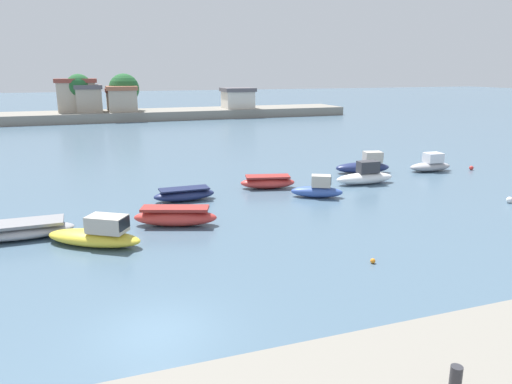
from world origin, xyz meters
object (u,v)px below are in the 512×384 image
moored_boat_7 (365,176)px  mooring_buoy_2 (510,200)px  moored_boat_4 (184,194)px  moored_boat_9 (431,165)px  moored_boat_3 (175,217)px  moored_boat_5 (268,182)px  mooring_buoy_1 (471,168)px  mooring_bollard (456,379)px  moored_boat_2 (97,235)px  mooring_buoy_0 (373,261)px  moored_boat_6 (318,189)px  moored_boat_8 (364,166)px  moored_boat_1 (22,230)px

moored_boat_7 → mooring_buoy_2: (6.30, -8.25, -0.41)m
moored_boat_4 → moored_boat_9: size_ratio=1.05×
moored_boat_3 → moored_boat_4: bearing=93.1°
moored_boat_5 → mooring_buoy_1: (20.02, 0.22, -0.27)m
moored_boat_7 → moored_boat_3: bearing=-158.8°
moored_boat_3 → mooring_buoy_2: moored_boat_3 is taller
mooring_bollard → moored_boat_2: (-7.51, 17.34, -1.43)m
mooring_bollard → moored_boat_3: size_ratio=0.13×
moored_boat_7 → moored_boat_9: moored_boat_7 is taller
moored_boat_3 → mooring_buoy_0: bearing=-28.8°
moored_boat_7 → moored_boat_6: bearing=-153.0°
moored_boat_8 → moored_boat_7: bearing=-108.9°
moored_boat_4 → mooring_buoy_0: (6.22, -14.09, -0.31)m
moored_boat_6 → moored_boat_9: 14.59m
moored_boat_6 → mooring_buoy_2: bearing=0.4°
moored_boat_6 → moored_boat_2: bearing=-135.4°
mooring_bollard → moored_boat_8: bearing=61.6°
mooring_bollard → moored_boat_4: mooring_bollard is taller
moored_boat_1 → moored_boat_6: 19.20m
moored_boat_6 → mooring_buoy_1: 18.05m
moored_boat_3 → moored_boat_7: (16.24, 5.46, 0.09)m
moored_boat_7 → mooring_buoy_2: size_ratio=11.47×
moored_boat_9 → moored_boat_4: bearing=-170.4°
mooring_bollard → mooring_buoy_0: mooring_bollard is taller
moored_boat_9 → mooring_buoy_0: size_ratio=16.88×
moored_boat_8 → mooring_buoy_2: size_ratio=11.77×
moored_boat_8 → moored_boat_5: bearing=-154.7°
moored_boat_9 → mooring_buoy_1: moored_boat_9 is taller
moored_boat_4 → mooring_buoy_1: size_ratio=10.99×
moored_boat_1 → moored_boat_9: 33.59m
moored_boat_3 → moored_boat_6: size_ratio=1.32×
moored_boat_2 → moored_boat_7: bearing=52.3°
moored_boat_3 → moored_boat_7: 17.13m
moored_boat_1 → moored_boat_8: moored_boat_8 is taller
moored_boat_4 → moored_boat_5: 6.93m
moored_boat_5 → moored_boat_6: moored_boat_6 is taller
moored_boat_1 → mooring_buoy_2: (30.81, -3.45, -0.21)m
mooring_buoy_2 → moored_boat_4: bearing=158.9°
moored_boat_2 → mooring_buoy_1: 34.01m
moored_boat_2 → moored_boat_7: moored_boat_7 is taller
mooring_buoy_0 → moored_boat_5: bearing=87.9°
mooring_buoy_0 → moored_boat_2: bearing=150.8°
moored_boat_2 → moored_boat_9: moored_boat_2 is taller
moored_boat_2 → mooring_buoy_0: (12.23, -6.83, -0.46)m
moored_boat_2 → moored_boat_6: 15.99m
moored_boat_6 → moored_boat_8: (7.65, 6.13, 0.06)m
moored_boat_1 → moored_boat_5: 17.72m
moored_boat_8 → mooring_buoy_1: bearing=-0.1°
moored_boat_3 → moored_boat_9: 25.76m
moored_boat_2 → moored_boat_5: moored_boat_2 is taller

